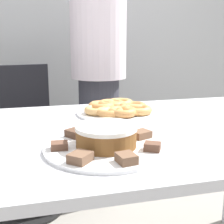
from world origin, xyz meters
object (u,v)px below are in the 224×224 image
at_px(office_chair_left, 24,143).
at_px(frosted_cake, 106,136).
at_px(person_standing, 99,70).
at_px(plate_cake, 106,148).
at_px(plate_donuts, 116,113).

relative_size(office_chair_left, frosted_cake, 5.02).
xyz_separation_m(person_standing, office_chair_left, (-0.48, -0.00, -0.44)).
height_order(plate_cake, plate_donuts, same).
bearing_deg(plate_donuts, office_chair_left, 121.68).
bearing_deg(plate_cake, plate_donuts, 71.07).
distance_m(office_chair_left, plate_cake, 1.16).
height_order(plate_donuts, frosted_cake, frosted_cake).
bearing_deg(person_standing, plate_cake, -101.05).
bearing_deg(plate_donuts, plate_cake, -108.93).
xyz_separation_m(person_standing, plate_donuts, (-0.07, -0.67, -0.11)).
bearing_deg(office_chair_left, plate_cake, -84.62).
xyz_separation_m(office_chair_left, plate_cake, (0.27, -1.08, 0.32)).
distance_m(plate_donuts, frosted_cake, 0.44).
height_order(person_standing, office_chair_left, person_standing).
bearing_deg(plate_cake, office_chair_left, 103.98).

